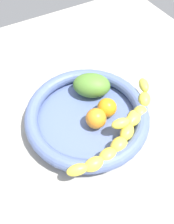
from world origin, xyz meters
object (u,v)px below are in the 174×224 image
at_px(fruit_bowl, 87,116).
at_px(orange_front, 107,108).
at_px(orange_mid_left, 96,118).
at_px(mango_green, 92,85).
at_px(banana_draped_right, 111,148).
at_px(banana_draped_left, 138,109).

bearing_deg(fruit_bowl, orange_front, 167.11).
xyz_separation_m(orange_mid_left, mango_green, (-0.05, -0.11, 0.00)).
height_order(banana_draped_right, orange_front, orange_front).
bearing_deg(fruit_bowl, banana_draped_right, 89.21).
height_order(fruit_bowl, mango_green, mango_green).
bearing_deg(mango_green, banana_draped_right, 73.23).
bearing_deg(banana_draped_left, mango_green, -65.01).
height_order(orange_mid_left, mango_green, mango_green).
bearing_deg(orange_front, banana_draped_left, 143.98).
xyz_separation_m(fruit_bowl, orange_front, (-0.06, 0.01, 0.02)).
relative_size(orange_mid_left, mango_green, 0.51).
relative_size(banana_draped_left, orange_mid_left, 3.21).
height_order(banana_draped_right, mango_green, mango_green).
distance_m(orange_front, orange_mid_left, 0.05).
relative_size(banana_draped_right, orange_front, 4.54).
bearing_deg(banana_draped_left, orange_mid_left, -15.74).
distance_m(banana_draped_left, banana_draped_right, 0.14).
bearing_deg(banana_draped_left, orange_front, -36.02).
height_order(fruit_bowl, orange_mid_left, orange_mid_left).
height_order(orange_front, mango_green, mango_green).
bearing_deg(orange_mid_left, fruit_bowl, -70.14).
bearing_deg(banana_draped_right, banana_draped_left, -153.54).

